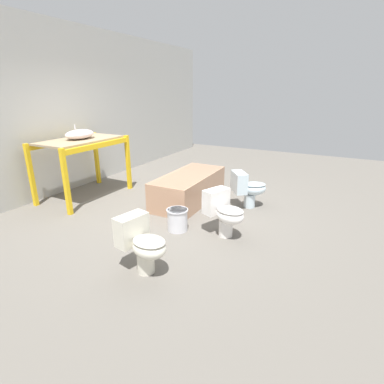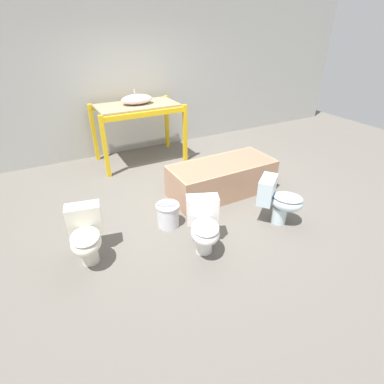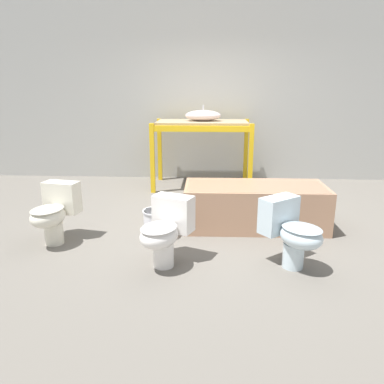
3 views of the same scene
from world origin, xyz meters
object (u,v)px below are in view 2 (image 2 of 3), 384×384
at_px(toilet_near, 204,225).
at_px(toilet_far, 279,199).
at_px(bathtub_main, 222,176).
at_px(toilet_extra, 86,234).
at_px(bucket_white, 168,215).
at_px(sink_basin, 137,99).

height_order(toilet_near, toilet_far, same).
xyz_separation_m(bathtub_main, toilet_extra, (-2.23, -0.61, 0.06)).
height_order(bathtub_main, bucket_white, bathtub_main).
relative_size(sink_basin, toilet_near, 0.87).
xyz_separation_m(toilet_extra, bucket_white, (1.09, 0.19, -0.19)).
bearing_deg(bucket_white, sink_basin, 78.82).
xyz_separation_m(sink_basin, toilet_near, (-0.28, -2.99, -0.84)).
bearing_deg(toilet_far, toilet_extra, 131.92).
bearing_deg(toilet_near, toilet_far, 24.50).
height_order(toilet_far, bucket_white, toilet_far).
distance_m(sink_basin, bathtub_main, 2.21).
xyz_separation_m(sink_basin, toilet_far, (0.91, -2.95, -0.84)).
relative_size(toilet_far, bucket_white, 2.08).
bearing_deg(toilet_extra, bucket_white, 21.25).
bearing_deg(bucket_white, toilet_near, -75.06).
xyz_separation_m(toilet_near, bucket_white, (-0.18, 0.66, -0.19)).
relative_size(sink_basin, bathtub_main, 0.35).
xyz_separation_m(toilet_near, toilet_far, (1.19, 0.04, 0.00)).
distance_m(bathtub_main, toilet_far, 1.07).
height_order(sink_basin, bathtub_main, sink_basin).
relative_size(toilet_far, toilet_extra, 1.06).
relative_size(toilet_near, toilet_extra, 1.05).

